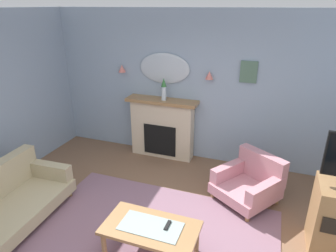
{
  "coord_description": "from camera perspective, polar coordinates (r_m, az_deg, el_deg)",
  "views": [
    {
      "loc": [
        1.25,
        -2.45,
        2.8
      ],
      "look_at": [
        -0.17,
        1.45,
        1.09
      ],
      "focal_mm": 31.75,
      "sensor_mm": 36.0,
      "label": 1
    }
  ],
  "objects": [
    {
      "name": "wall_sconce_left",
      "position": [
        5.85,
        -8.83,
        10.86
      ],
      "size": [
        0.14,
        0.14,
        0.14
      ],
      "primitive_type": "cone",
      "color": "#D17066"
    },
    {
      "name": "floral_couch",
      "position": [
        4.68,
        -28.86,
        -12.78
      ],
      "size": [
        0.93,
        1.75,
        0.76
      ],
      "color": "tan",
      "rests_on": "ground"
    },
    {
      "name": "coffee_table",
      "position": [
        3.63,
        -3.33,
        -19.35
      ],
      "size": [
        1.1,
        0.6,
        0.45
      ],
      "color": "olive",
      "rests_on": "ground"
    },
    {
      "name": "tv_remote",
      "position": [
        3.59,
        -0.09,
        -18.54
      ],
      "size": [
        0.04,
        0.16,
        0.02
      ],
      "primitive_type": "cube",
      "color": "black",
      "rests_on": "coffee_table"
    },
    {
      "name": "wall_mirror",
      "position": [
        5.53,
        -0.69,
        11.0
      ],
      "size": [
        0.96,
        0.06,
        0.56
      ],
      "primitive_type": "ellipsoid",
      "color": "#B2BCC6"
    },
    {
      "name": "armchair_near_fireplace",
      "position": [
        4.75,
        15.49,
        -10.21
      ],
      "size": [
        1.12,
        1.13,
        0.71
      ],
      "color": "#B77A84",
      "rests_on": "ground"
    },
    {
      "name": "patterned_rug",
      "position": [
        4.05,
        -4.06,
        -21.33
      ],
      "size": [
        3.2,
        2.4,
        0.01
      ],
      "primitive_type": "cube",
      "color": "#7F5B6B",
      "rests_on": "ground"
    },
    {
      "name": "wall_back",
      "position": [
        5.49,
        6.16,
        7.22
      ],
      "size": [
        6.68,
        0.1,
        2.75
      ],
      "primitive_type": "cube",
      "color": "#8C9EB2",
      "rests_on": "ground"
    },
    {
      "name": "mantel_vase_left",
      "position": [
        5.44,
        -0.81,
        7.24
      ],
      "size": [
        0.1,
        0.1,
        0.41
      ],
      "color": "silver",
      "rests_on": "fireplace"
    },
    {
      "name": "fireplace",
      "position": [
        5.74,
        -1.14,
        -0.48
      ],
      "size": [
        1.36,
        0.36,
        1.16
      ],
      "color": "beige",
      "rests_on": "ground"
    },
    {
      "name": "wall_sconce_right",
      "position": [
        5.26,
        7.94,
        9.64
      ],
      "size": [
        0.14,
        0.14,
        0.14
      ],
      "primitive_type": "cone",
      "color": "#D17066"
    },
    {
      "name": "framed_picture",
      "position": [
        5.21,
        15.23,
        9.97
      ],
      "size": [
        0.28,
        0.03,
        0.36
      ],
      "primitive_type": "cube",
      "color": "#4C6B56"
    }
  ]
}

